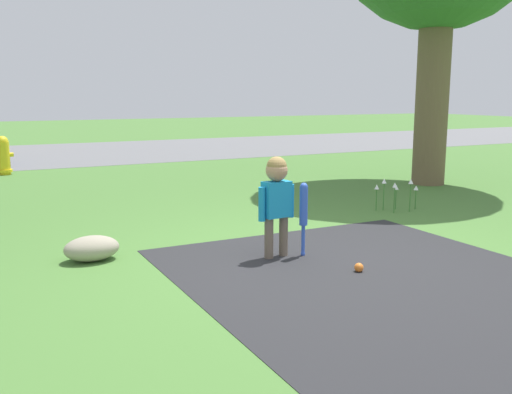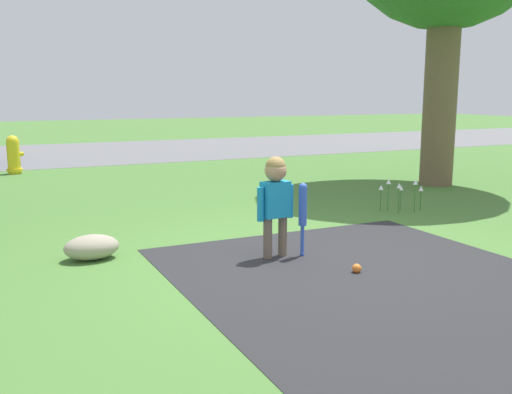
{
  "view_description": "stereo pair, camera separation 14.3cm",
  "coord_description": "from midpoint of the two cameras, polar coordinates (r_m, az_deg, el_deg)",
  "views": [
    {
      "loc": [
        -2.73,
        -4.13,
        1.45
      ],
      "look_at": [
        -0.29,
        0.63,
        0.49
      ],
      "focal_mm": 40.0,
      "sensor_mm": 36.0,
      "label": 1
    },
    {
      "loc": [
        -2.61,
        -4.19,
        1.45
      ],
      "look_at": [
        -0.29,
        0.63,
        0.49
      ],
      "focal_mm": 40.0,
      "sensor_mm": 36.0,
      "label": 2
    }
  ],
  "objects": [
    {
      "name": "fire_hydrant",
      "position": [
        11.45,
        -24.28,
        3.79
      ],
      "size": [
        0.32,
        0.28,
        0.71
      ],
      "color": "yellow",
      "rests_on": "ground"
    },
    {
      "name": "child",
      "position": [
        5.07,
        1.26,
        0.45
      ],
      "size": [
        0.37,
        0.2,
        0.92
      ],
      "rotation": [
        0.0,
        0.0,
        0.1
      ],
      "color": "#6B5B4C",
      "rests_on": "ground"
    },
    {
      "name": "flower_bed",
      "position": [
        7.38,
        13.33,
        0.96
      ],
      "size": [
        0.56,
        0.31,
        0.42
      ],
      "color": "#38702D",
      "rests_on": "ground"
    },
    {
      "name": "edging_rock",
      "position": [
        5.29,
        -16.86,
        -4.94
      ],
      "size": [
        0.48,
        0.33,
        0.22
      ],
      "color": "#9E937F",
      "rests_on": "ground"
    },
    {
      "name": "sports_ball",
      "position": [
        4.83,
        9.41,
        -6.97
      ],
      "size": [
        0.08,
        0.08,
        0.08
      ],
      "color": "orange",
      "rests_on": "ground"
    },
    {
      "name": "ground_plane",
      "position": [
        5.15,
        5.3,
        -6.21
      ],
      "size": [
        60.0,
        60.0,
        0.0
      ],
      "primitive_type": "plane",
      "color": "#477533"
    },
    {
      "name": "baseball_bat",
      "position": [
        5.15,
        3.99,
        -1.19
      ],
      "size": [
        0.07,
        0.07,
        0.68
      ],
      "color": "blue",
      "rests_on": "ground"
    },
    {
      "name": "street_strip",
      "position": [
        15.13,
        -16.95,
        4.28
      ],
      "size": [
        40.0,
        6.0,
        0.01
      ],
      "color": "slate",
      "rests_on": "ground"
    }
  ]
}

